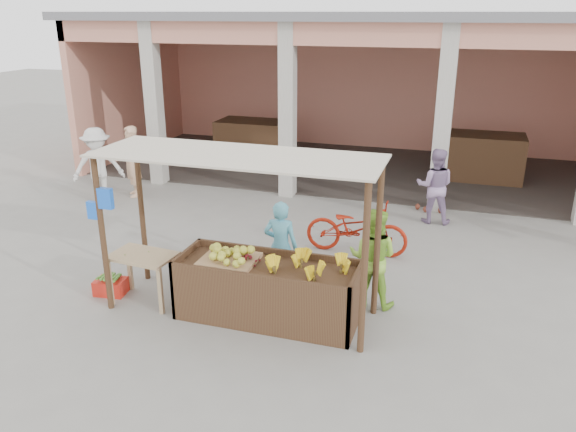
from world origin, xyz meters
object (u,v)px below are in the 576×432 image
(fruit_stall, at_px, (268,293))
(vendor_blue, at_px, (281,243))
(vendor_green, at_px, (373,255))
(red_crate, at_px, (111,287))
(motorcycle, at_px, (357,227))
(side_table, at_px, (143,263))

(fruit_stall, distance_m, vendor_blue, 1.00)
(fruit_stall, bearing_deg, vendor_green, 32.87)
(red_crate, relative_size, vendor_green, 0.29)
(vendor_blue, height_order, vendor_green, vendor_green)
(red_crate, height_order, vendor_green, vendor_green)
(vendor_green, distance_m, motorcycle, 1.93)
(motorcycle, bearing_deg, vendor_blue, 153.17)
(vendor_green, bearing_deg, vendor_blue, 3.35)
(vendor_blue, bearing_deg, vendor_green, 175.01)
(vendor_green, bearing_deg, fruit_stall, 37.66)
(vendor_green, height_order, motorcycle, vendor_green)
(vendor_blue, height_order, motorcycle, vendor_blue)
(fruit_stall, xyz_separation_m, side_table, (-1.96, -0.10, 0.24))
(fruit_stall, height_order, vendor_blue, vendor_blue)
(side_table, height_order, red_crate, side_table)
(fruit_stall, relative_size, motorcycle, 1.33)
(vendor_blue, xyz_separation_m, vendor_green, (1.46, -0.04, 0.01))
(side_table, height_order, motorcycle, motorcycle)
(fruit_stall, xyz_separation_m, vendor_blue, (-0.10, 0.91, 0.39))
(vendor_blue, distance_m, motorcycle, 1.99)
(side_table, relative_size, vendor_green, 0.63)
(side_table, bearing_deg, motorcycle, 50.52)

